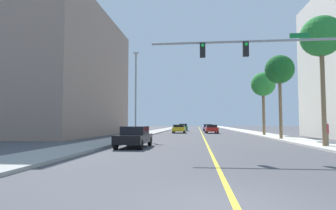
{
  "coord_description": "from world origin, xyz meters",
  "views": [
    {
      "loc": [
        -0.77,
        -5.72,
        1.68
      ],
      "look_at": [
        -3.38,
        19.63,
        3.29
      ],
      "focal_mm": 30.0,
      "sensor_mm": 36.0,
      "label": 1
    }
  ],
  "objects_px": {
    "traffic_signal_mast": "(280,63)",
    "car_green": "(183,127)",
    "palm_mid": "(279,70)",
    "palm_far": "(263,85)",
    "car_black": "(134,136)",
    "car_blue": "(208,128)",
    "palm_near": "(321,38)",
    "car_yellow": "(179,129)",
    "pedestrian": "(326,133)",
    "street_lamp": "(136,90)",
    "car_red": "(211,129)"
  },
  "relations": [
    {
      "from": "traffic_signal_mast",
      "to": "car_green",
      "type": "bearing_deg",
      "value": 100.17
    },
    {
      "from": "palm_mid",
      "to": "palm_far",
      "type": "bearing_deg",
      "value": 87.16
    },
    {
      "from": "car_black",
      "to": "car_blue",
      "type": "relative_size",
      "value": 1.08
    },
    {
      "from": "palm_near",
      "to": "car_yellow",
      "type": "height_order",
      "value": "palm_near"
    },
    {
      "from": "pedestrian",
      "to": "car_blue",
      "type": "bearing_deg",
      "value": -159.5
    },
    {
      "from": "palm_mid",
      "to": "street_lamp",
      "type": "bearing_deg",
      "value": 176.45
    },
    {
      "from": "car_red",
      "to": "car_yellow",
      "type": "relative_size",
      "value": 0.94
    },
    {
      "from": "palm_far",
      "to": "car_black",
      "type": "xyz_separation_m",
      "value": [
        -12.83,
        -18.29,
        -5.82
      ]
    },
    {
      "from": "traffic_signal_mast",
      "to": "car_red",
      "type": "xyz_separation_m",
      "value": [
        -2.4,
        29.07,
        -4.33
      ]
    },
    {
      "from": "palm_mid",
      "to": "car_yellow",
      "type": "xyz_separation_m",
      "value": [
        -11.06,
        17.67,
        -6.1
      ]
    },
    {
      "from": "car_red",
      "to": "pedestrian",
      "type": "relative_size",
      "value": 2.58
    },
    {
      "from": "traffic_signal_mast",
      "to": "palm_mid",
      "type": "bearing_deg",
      "value": 74.2
    },
    {
      "from": "car_green",
      "to": "pedestrian",
      "type": "xyz_separation_m",
      "value": [
        11.53,
        -37.98,
        0.22
      ]
    },
    {
      "from": "car_red",
      "to": "car_yellow",
      "type": "xyz_separation_m",
      "value": [
        -5.22,
        0.76,
        0.01
      ]
    },
    {
      "from": "palm_near",
      "to": "car_red",
      "type": "relative_size",
      "value": 2.04
    },
    {
      "from": "car_red",
      "to": "pedestrian",
      "type": "bearing_deg",
      "value": -78.21
    },
    {
      "from": "car_green",
      "to": "traffic_signal_mast",
      "type": "bearing_deg",
      "value": -81.07
    },
    {
      "from": "car_yellow",
      "to": "pedestrian",
      "type": "xyz_separation_m",
      "value": [
        11.64,
        -25.91,
        0.25
      ]
    },
    {
      "from": "traffic_signal_mast",
      "to": "car_blue",
      "type": "bearing_deg",
      "value": 93.61
    },
    {
      "from": "palm_far",
      "to": "car_blue",
      "type": "bearing_deg",
      "value": 108.54
    },
    {
      "from": "traffic_signal_mast",
      "to": "pedestrian",
      "type": "height_order",
      "value": "traffic_signal_mast"
    },
    {
      "from": "car_black",
      "to": "car_green",
      "type": "relative_size",
      "value": 1.08
    },
    {
      "from": "car_green",
      "to": "palm_near",
      "type": "bearing_deg",
      "value": -75.06
    },
    {
      "from": "car_yellow",
      "to": "car_blue",
      "type": "bearing_deg",
      "value": 63.42
    },
    {
      "from": "street_lamp",
      "to": "palm_mid",
      "type": "bearing_deg",
      "value": -3.55
    },
    {
      "from": "car_red",
      "to": "car_green",
      "type": "xyz_separation_m",
      "value": [
        -5.11,
        12.83,
        0.04
      ]
    },
    {
      "from": "traffic_signal_mast",
      "to": "car_blue",
      "type": "distance_m",
      "value": 40.41
    },
    {
      "from": "street_lamp",
      "to": "car_green",
      "type": "bearing_deg",
      "value": 82.79
    },
    {
      "from": "car_yellow",
      "to": "car_blue",
      "type": "xyz_separation_m",
      "value": [
        5.09,
        10.26,
        -0.01
      ]
    },
    {
      "from": "palm_mid",
      "to": "car_green",
      "type": "relative_size",
      "value": 2.1
    },
    {
      "from": "car_green",
      "to": "car_red",
      "type": "bearing_deg",
      "value": -69.53
    },
    {
      "from": "street_lamp",
      "to": "palm_near",
      "type": "distance_m",
      "value": 17.89
    },
    {
      "from": "traffic_signal_mast",
      "to": "car_yellow",
      "type": "distance_m",
      "value": 31.09
    },
    {
      "from": "street_lamp",
      "to": "car_red",
      "type": "relative_size",
      "value": 2.13
    },
    {
      "from": "car_blue",
      "to": "car_black",
      "type": "bearing_deg",
      "value": -100.04
    },
    {
      "from": "traffic_signal_mast",
      "to": "car_black",
      "type": "height_order",
      "value": "traffic_signal_mast"
    },
    {
      "from": "palm_mid",
      "to": "car_green",
      "type": "distance_m",
      "value": 32.28
    },
    {
      "from": "car_yellow",
      "to": "car_red",
      "type": "bearing_deg",
      "value": -8.47
    },
    {
      "from": "car_blue",
      "to": "pedestrian",
      "type": "xyz_separation_m",
      "value": [
        6.55,
        -36.17,
        0.26
      ]
    },
    {
      "from": "car_red",
      "to": "car_blue",
      "type": "xyz_separation_m",
      "value": [
        -0.13,
        11.02,
        0.0
      ]
    },
    {
      "from": "pedestrian",
      "to": "street_lamp",
      "type": "bearing_deg",
      "value": -110.83
    },
    {
      "from": "car_yellow",
      "to": "palm_far",
      "type": "bearing_deg",
      "value": -37.77
    },
    {
      "from": "car_black",
      "to": "palm_far",
      "type": "bearing_deg",
      "value": -124.19
    },
    {
      "from": "car_green",
      "to": "car_blue",
      "type": "distance_m",
      "value": 5.3
    },
    {
      "from": "car_yellow",
      "to": "pedestrian",
      "type": "relative_size",
      "value": 2.74
    },
    {
      "from": "palm_near",
      "to": "car_black",
      "type": "xyz_separation_m",
      "value": [
        -12.63,
        -0.64,
        -6.65
      ]
    },
    {
      "from": "palm_mid",
      "to": "car_blue",
      "type": "height_order",
      "value": "palm_mid"
    },
    {
      "from": "car_blue",
      "to": "palm_far",
      "type": "bearing_deg",
      "value": -71.76
    },
    {
      "from": "car_green",
      "to": "car_blue",
      "type": "relative_size",
      "value": 1.0
    },
    {
      "from": "car_green",
      "to": "car_yellow",
      "type": "bearing_deg",
      "value": -91.75
    }
  ]
}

